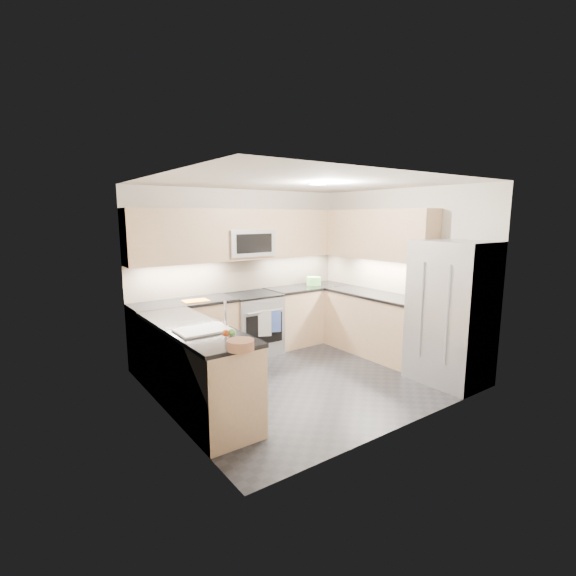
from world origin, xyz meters
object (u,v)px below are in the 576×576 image
at_px(gas_range, 253,324).
at_px(refrigerator, 451,313).
at_px(cutting_board, 196,301).
at_px(microwave, 248,243).
at_px(utensil_bowl, 314,281).
at_px(fruit_basket, 240,345).

height_order(gas_range, refrigerator, refrigerator).
bearing_deg(cutting_board, gas_range, 3.87).
xyz_separation_m(microwave, utensil_bowl, (1.24, -0.07, -0.69)).
height_order(microwave, utensil_bowl, microwave).
xyz_separation_m(refrigerator, cutting_board, (-2.40, 2.36, 0.05)).
relative_size(refrigerator, fruit_basket, 7.43).
xyz_separation_m(microwave, refrigerator, (1.45, -2.55, -0.80)).
distance_m(gas_range, cutting_board, 1.07).
relative_size(gas_range, refrigerator, 0.51).
xyz_separation_m(gas_range, fruit_basket, (-1.49, -2.29, 0.53)).
height_order(utensil_bowl, cutting_board, utensil_bowl).
relative_size(microwave, fruit_basket, 3.14).
bearing_deg(microwave, refrigerator, -60.38).
bearing_deg(utensil_bowl, microwave, 176.91).
bearing_deg(fruit_basket, cutting_board, 76.32).
bearing_deg(microwave, fruit_basket, -121.66).
xyz_separation_m(utensil_bowl, cutting_board, (-2.19, -0.12, -0.06)).
height_order(gas_range, utensil_bowl, utensil_bowl).
distance_m(microwave, refrigerator, 3.04).
distance_m(microwave, cutting_board, 1.22).
bearing_deg(refrigerator, utensil_bowl, 94.78).
height_order(refrigerator, cutting_board, refrigerator).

